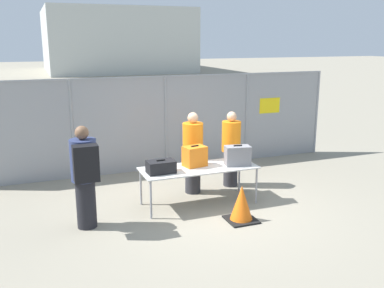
{
  "coord_description": "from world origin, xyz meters",
  "views": [
    {
      "loc": [
        -3.02,
        -7.05,
        3.1
      ],
      "look_at": [
        -0.04,
        0.78,
        1.05
      ],
      "focal_mm": 40.0,
      "sensor_mm": 36.0,
      "label": 1
    }
  ],
  "objects_px": {
    "security_worker_near": "(193,152)",
    "traffic_cone": "(242,204)",
    "inspection_table": "(199,170)",
    "utility_trailer": "(214,130)",
    "suitcase_orange": "(195,156)",
    "traveler_hooded": "(85,174)",
    "security_worker_far": "(231,148)",
    "suitcase_grey": "(238,156)",
    "suitcase_black": "(161,167)"
  },
  "relations": [
    {
      "from": "security_worker_near",
      "to": "traffic_cone",
      "type": "bearing_deg",
      "value": 79.86
    },
    {
      "from": "inspection_table",
      "to": "utility_trailer",
      "type": "xyz_separation_m",
      "value": [
        2.4,
        4.77,
        -0.33
      ]
    },
    {
      "from": "traffic_cone",
      "to": "suitcase_orange",
      "type": "bearing_deg",
      "value": 112.1
    },
    {
      "from": "inspection_table",
      "to": "traveler_hooded",
      "type": "relative_size",
      "value": 1.27
    },
    {
      "from": "security_worker_near",
      "to": "security_worker_far",
      "type": "relative_size",
      "value": 1.03
    },
    {
      "from": "traveler_hooded",
      "to": "traffic_cone",
      "type": "distance_m",
      "value": 2.73
    },
    {
      "from": "inspection_table",
      "to": "utility_trailer",
      "type": "relative_size",
      "value": 0.54
    },
    {
      "from": "utility_trailer",
      "to": "traffic_cone",
      "type": "height_order",
      "value": "traffic_cone"
    },
    {
      "from": "security_worker_near",
      "to": "security_worker_far",
      "type": "height_order",
      "value": "security_worker_near"
    },
    {
      "from": "inspection_table",
      "to": "suitcase_grey",
      "type": "xyz_separation_m",
      "value": [
        0.75,
        -0.12,
        0.23
      ]
    },
    {
      "from": "suitcase_grey",
      "to": "traffic_cone",
      "type": "xyz_separation_m",
      "value": [
        -0.34,
        -0.87,
        -0.63
      ]
    },
    {
      "from": "inspection_table",
      "to": "security_worker_far",
      "type": "height_order",
      "value": "security_worker_far"
    },
    {
      "from": "suitcase_grey",
      "to": "security_worker_near",
      "type": "height_order",
      "value": "security_worker_near"
    },
    {
      "from": "suitcase_black",
      "to": "security_worker_far",
      "type": "xyz_separation_m",
      "value": [
        1.82,
        0.83,
        -0.01
      ]
    },
    {
      "from": "suitcase_orange",
      "to": "traveler_hooded",
      "type": "bearing_deg",
      "value": -167.52
    },
    {
      "from": "suitcase_orange",
      "to": "security_worker_far",
      "type": "xyz_separation_m",
      "value": [
        1.09,
        0.65,
        -0.09
      ]
    },
    {
      "from": "suitcase_orange",
      "to": "security_worker_near",
      "type": "bearing_deg",
      "value": 72.78
    },
    {
      "from": "inspection_table",
      "to": "security_worker_near",
      "type": "distance_m",
      "value": 0.69
    },
    {
      "from": "traffic_cone",
      "to": "security_worker_far",
      "type": "bearing_deg",
      "value": 70.04
    },
    {
      "from": "security_worker_far",
      "to": "utility_trailer",
      "type": "bearing_deg",
      "value": -100.39
    },
    {
      "from": "suitcase_black",
      "to": "security_worker_near",
      "type": "bearing_deg",
      "value": 38.81
    },
    {
      "from": "inspection_table",
      "to": "security_worker_far",
      "type": "relative_size",
      "value": 1.37
    },
    {
      "from": "suitcase_grey",
      "to": "traffic_cone",
      "type": "relative_size",
      "value": 0.81
    },
    {
      "from": "inspection_table",
      "to": "traffic_cone",
      "type": "height_order",
      "value": "inspection_table"
    },
    {
      "from": "traveler_hooded",
      "to": "traffic_cone",
      "type": "bearing_deg",
      "value": -26.56
    },
    {
      "from": "security_worker_far",
      "to": "utility_trailer",
      "type": "height_order",
      "value": "security_worker_far"
    },
    {
      "from": "inspection_table",
      "to": "suitcase_black",
      "type": "relative_size",
      "value": 4.36
    },
    {
      "from": "security_worker_far",
      "to": "traffic_cone",
      "type": "relative_size",
      "value": 2.53
    },
    {
      "from": "inspection_table",
      "to": "traffic_cone",
      "type": "relative_size",
      "value": 3.45
    },
    {
      "from": "suitcase_black",
      "to": "suitcase_grey",
      "type": "height_order",
      "value": "suitcase_grey"
    },
    {
      "from": "suitcase_black",
      "to": "suitcase_grey",
      "type": "relative_size",
      "value": 0.98
    },
    {
      "from": "inspection_table",
      "to": "traveler_hooded",
      "type": "height_order",
      "value": "traveler_hooded"
    },
    {
      "from": "suitcase_orange",
      "to": "traveler_hooded",
      "type": "distance_m",
      "value": 2.17
    },
    {
      "from": "traveler_hooded",
      "to": "security_worker_near",
      "type": "bearing_deg",
      "value": 11.24
    },
    {
      "from": "suitcase_black",
      "to": "suitcase_orange",
      "type": "relative_size",
      "value": 1.1
    },
    {
      "from": "traveler_hooded",
      "to": "security_worker_far",
      "type": "xyz_separation_m",
      "value": [
        3.21,
        1.12,
        -0.12
      ]
    },
    {
      "from": "security_worker_far",
      "to": "traffic_cone",
      "type": "distance_m",
      "value": 1.95
    },
    {
      "from": "suitcase_orange",
      "to": "security_worker_far",
      "type": "height_order",
      "value": "security_worker_far"
    },
    {
      "from": "suitcase_grey",
      "to": "traffic_cone",
      "type": "distance_m",
      "value": 1.13
    },
    {
      "from": "suitcase_grey",
      "to": "security_worker_near",
      "type": "xyz_separation_m",
      "value": [
        -0.63,
        0.78,
        -0.06
      ]
    },
    {
      "from": "security_worker_far",
      "to": "traffic_cone",
      "type": "height_order",
      "value": "security_worker_far"
    },
    {
      "from": "traveler_hooded",
      "to": "utility_trailer",
      "type": "distance_m",
      "value": 6.88
    },
    {
      "from": "traveler_hooded",
      "to": "security_worker_far",
      "type": "relative_size",
      "value": 1.07
    },
    {
      "from": "traveler_hooded",
      "to": "security_worker_near",
      "type": "distance_m",
      "value": 2.5
    },
    {
      "from": "traveler_hooded",
      "to": "security_worker_far",
      "type": "distance_m",
      "value": 3.4
    },
    {
      "from": "traveler_hooded",
      "to": "utility_trailer",
      "type": "xyz_separation_m",
      "value": [
        4.56,
        5.12,
        -0.6
      ]
    },
    {
      "from": "suitcase_orange",
      "to": "traffic_cone",
      "type": "height_order",
      "value": "suitcase_orange"
    },
    {
      "from": "traveler_hooded",
      "to": "traffic_cone",
      "type": "height_order",
      "value": "traveler_hooded"
    },
    {
      "from": "security_worker_near",
      "to": "suitcase_grey",
      "type": "bearing_deg",
      "value": 109.07
    },
    {
      "from": "suitcase_black",
      "to": "suitcase_grey",
      "type": "bearing_deg",
      "value": -2.03
    }
  ]
}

